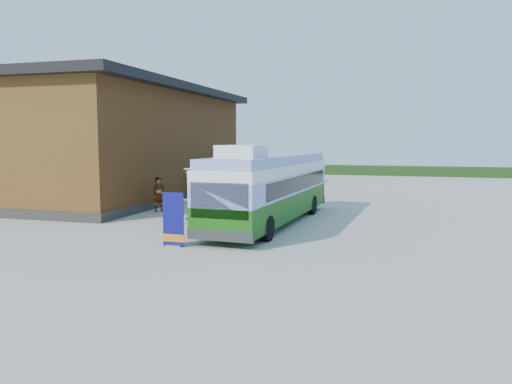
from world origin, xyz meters
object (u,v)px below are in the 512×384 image
(picnic_table, at_px, (240,208))
(person_b, at_px, (190,201))
(slurry_tanker, at_px, (214,178))
(bus, at_px, (271,186))
(banner, at_px, (173,225))
(person_a, at_px, (159,194))

(picnic_table, bearing_deg, person_b, 172.28)
(person_b, height_order, slurry_tanker, slurry_tanker)
(bus, xyz_separation_m, person_b, (-4.19, 0.18, -0.86))
(bus, bearing_deg, picnic_table, 160.10)
(bus, distance_m, slurry_tanker, 12.51)
(banner, height_order, picnic_table, banner)
(person_b, relative_size, slurry_tanker, 0.32)
(banner, distance_m, slurry_tanker, 17.07)
(banner, relative_size, person_a, 1.05)
(banner, relative_size, slurry_tanker, 0.36)
(banner, bearing_deg, picnic_table, 90.19)
(picnic_table, distance_m, person_a, 5.31)
(banner, bearing_deg, slurry_tanker, 109.52)
(bus, bearing_deg, person_b, -179.12)
(banner, distance_m, person_a, 9.34)
(banner, xyz_separation_m, person_b, (-2.05, 6.14, 0.09))
(person_a, height_order, person_b, person_a)
(person_a, bearing_deg, bus, -72.77)
(banner, distance_m, person_b, 6.47)
(person_b, bearing_deg, bus, 131.04)
(person_b, bearing_deg, banner, 61.97)
(slurry_tanker, bearing_deg, banner, -62.34)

